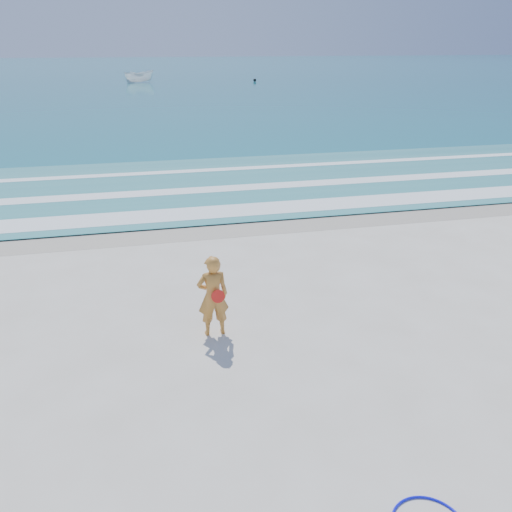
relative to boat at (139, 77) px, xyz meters
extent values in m
plane|color=silver|center=(1.86, -71.81, -0.87)|extent=(400.00, 400.00, 0.00)
cube|color=#B2A893|center=(1.86, -62.81, -0.87)|extent=(400.00, 2.40, 0.00)
cube|color=#19727F|center=(1.86, 33.19, -0.85)|extent=(400.00, 190.00, 0.04)
cube|color=#59B7AD|center=(1.86, -57.81, -0.83)|extent=(400.00, 10.00, 0.01)
cube|color=white|center=(1.86, -61.51, -0.82)|extent=(400.00, 1.40, 0.01)
cube|color=white|center=(1.86, -58.61, -0.82)|extent=(400.00, 0.90, 0.01)
cube|color=white|center=(1.86, -55.31, -0.82)|extent=(400.00, 0.60, 0.01)
imported|color=white|center=(0.00, 0.00, 0.00)|extent=(4.61, 2.83, 1.67)
sphere|color=black|center=(16.65, -1.98, -0.61)|extent=(0.46, 0.46, 0.46)
imported|color=#C57D2E|center=(0.87, -69.30, 0.00)|extent=(0.65, 0.45, 1.74)
cylinder|color=red|center=(0.95, -69.48, 0.07)|extent=(0.27, 0.08, 0.27)
camera|label=1|loc=(-0.23, -78.14, 4.70)|focal=35.00mm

